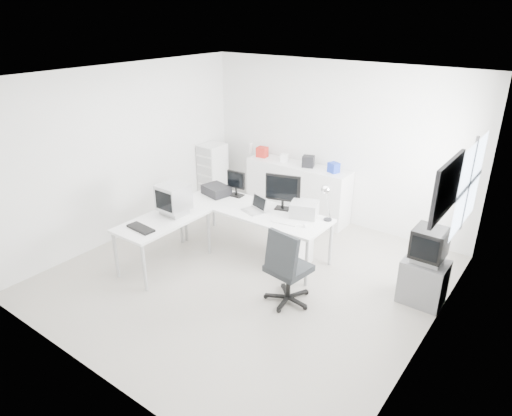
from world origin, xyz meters
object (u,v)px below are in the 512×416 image
Objects in this scene: lcd_monitor_small at (236,184)px; crt_tv at (429,246)px; side_desk at (164,242)px; laptop at (253,204)px; inkjet_printer at (216,190)px; drawer_pedestal at (294,246)px; office_chair at (289,265)px; lcd_monitor_large at (283,192)px; main_desk at (254,231)px; filing_cabinet at (213,173)px; crt_monitor at (174,200)px; tv_cabinet at (423,281)px; laser_printer at (304,209)px; sideboard at (297,190)px.

lcd_monitor_small is 0.82× the size of crt_tv.
side_desk is 1.43m from laptop.
inkjet_printer is 0.92m from laptop.
drawer_pedestal is 0.55× the size of office_chair.
office_chair is (0.79, -1.05, -0.48)m from lcd_monitor_large.
filing_cabinet reaches higher than main_desk.
crt_monitor reaches higher than office_chair.
lcd_monitor_large is at bearing 179.71° from tv_cabinet.
lcd_monitor_small reaches higher than main_desk.
side_desk is at bearing -159.18° from laser_printer.
tv_cabinet is at bearing -12.60° from filing_cabinet.
tv_cabinet is at bearing 44.52° from office_chair.
laptop is at bearing -147.52° from lcd_monitor_large.
lcd_monitor_large reaches higher than sideboard.
inkjet_printer is at bearing 178.15° from drawer_pedestal.
lcd_monitor_large is 1.40m from office_chair.
laptop is 2.42m from filing_cabinet.
inkjet_printer reaches higher than main_desk.
office_chair is (1.99, -0.90, -0.28)m from inkjet_printer.
lcd_monitor_small is 0.74× the size of lcd_monitor_large.
inkjet_printer is 1.11× the size of laser_printer.
lcd_monitor_large is 1.50× the size of laptop.
drawer_pedestal is (0.70, 0.05, -0.08)m from main_desk.
sideboard is at bearing 105.81° from laser_printer.
laser_printer is 0.19× the size of sideboard.
main_desk is at bearing -161.39° from lcd_monitor_large.
laser_printer is at bearing 16.35° from main_desk.
side_desk is 3.22× the size of crt_monitor.
drawer_pedestal is at bearing 36.57° from side_desk.
side_desk is at bearing -163.09° from office_chair.
crt_tv is at bearing 21.42° from side_desk.
sideboard reaches higher than laser_printer.
inkjet_printer reaches higher than tv_cabinet.
office_chair is (1.69, -1.05, -0.41)m from lcd_monitor_small.
office_chair is at bearing -34.93° from main_desk.
crt_tv is 0.43× the size of filing_cabinet.
laser_printer is 0.35× the size of office_chair.
crt_monitor is 0.38× the size of filing_cabinet.
lcd_monitor_small is 0.69× the size of tv_cabinet.
lcd_monitor_large is 2.54m from filing_cabinet.
lcd_monitor_small is 1.75m from filing_cabinet.
lcd_monitor_large is at bearing 35.54° from main_desk.
filing_cabinet reaches higher than crt_tv.
lcd_monitor_small is 0.70m from laptop.
tv_cabinet is (2.56, 0.24, -0.08)m from main_desk.
crt_monitor reaches higher than drawer_pedestal.
lcd_monitor_large is (-0.35, 0.20, 0.73)m from drawer_pedestal.
laptop is 0.86× the size of crt_monitor.
filing_cabinet is at bearing -167.77° from sideboard.
inkjet_printer is 1.60m from filing_cabinet.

